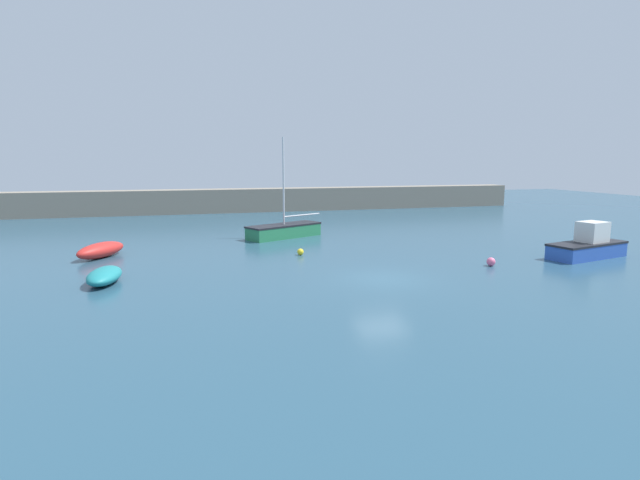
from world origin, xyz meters
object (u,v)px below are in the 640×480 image
cabin_cruiser_white (588,246)px  mooring_buoy_yellow (300,252)px  sailboat_tall_mast (284,230)px  mooring_buoy_pink (491,262)px  rowboat_blue_near (104,276)px  open_tender_yellow (101,250)px

cabin_cruiser_white → mooring_buoy_yellow: size_ratio=13.81×
sailboat_tall_mast → mooring_buoy_pink: 15.36m
sailboat_tall_mast → rowboat_blue_near: bearing=20.0°
cabin_cruiser_white → open_tender_yellow: (-27.20, 7.58, -0.25)m
cabin_cruiser_white → open_tender_yellow: bearing=-28.7°
cabin_cruiser_white → mooring_buoy_yellow: (-15.88, 5.18, -0.49)m
sailboat_tall_mast → rowboat_blue_near: 15.48m
mooring_buoy_pink → mooring_buoy_yellow: 10.75m
sailboat_tall_mast → open_tender_yellow: (-11.75, -4.56, -0.09)m
sailboat_tall_mast → mooring_buoy_pink: size_ratio=15.61×
mooring_buoy_pink → mooring_buoy_yellow: mooring_buoy_pink is taller
sailboat_tall_mast → open_tender_yellow: bearing=-5.2°
mooring_buoy_pink → open_tender_yellow: bearing=158.3°
cabin_cruiser_white → mooring_buoy_pink: (-6.78, -0.54, -0.45)m
open_tender_yellow → mooring_buoy_yellow: size_ratio=9.31×
sailboat_tall_mast → rowboat_blue_near: (-10.68, -11.21, -0.17)m
rowboat_blue_near → mooring_buoy_pink: 19.41m
open_tender_yellow → mooring_buoy_yellow: open_tender_yellow is taller
mooring_buoy_pink → rowboat_blue_near: bearing=175.6°
sailboat_tall_mast → mooring_buoy_pink: sailboat_tall_mast is taller
mooring_buoy_yellow → sailboat_tall_mast: bearing=86.5°
open_tender_yellow → cabin_cruiser_white: bearing=-72.4°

